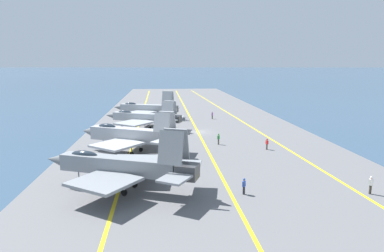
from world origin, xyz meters
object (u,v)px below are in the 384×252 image
Objects in this scene: crew_green_vest at (219,138)px; crew_white_vest at (371,184)px; crew_purple_vest at (212,115)px; parked_jet_nearest at (121,165)px; parked_jet_third at (144,117)px; parked_jet_second at (130,135)px; crew_blue_vest at (244,185)px; parked_jet_fourth at (147,108)px; crew_red_vest at (267,144)px.

crew_white_vest is at bearing -152.30° from crew_green_vest.
crew_green_vest is at bearing 173.85° from crew_purple_vest.
parked_jet_nearest is 31.98m from parked_jet_third.
parked_jet_second is 33.52m from crew_purple_vest.
crew_blue_vest is at bearing -143.42° from parked_jet_second.
parked_jet_nearest is at bearing -178.50° from parked_jet_second.
parked_jet_nearest is 24.88m from crew_white_vest.
parked_jet_second is at bearing 1.50° from parked_jet_nearest.
parked_jet_nearest is 9.11× the size of crew_white_vest.
parked_jet_fourth is at bearing -1.73° from parked_jet_second.
parked_jet_fourth is at bearing 0.34° from parked_jet_third.
crew_red_vest is at bearing -89.03° from parked_jet_second.
parked_jet_nearest is 9.97× the size of crew_red_vest.
parked_jet_third reaches higher than crew_purple_vest.
crew_green_vest is (4.19, -13.44, -1.71)m from parked_jet_second.
crew_purple_vest is at bearing -6.15° from crew_green_vest.
crew_white_vest is (-17.86, -25.02, -1.68)m from parked_jet_second.
parked_jet_second reaches higher than parked_jet_third.
parked_jet_nearest is at bearing 127.37° from crew_red_vest.
parked_jet_nearest is at bearing 80.23° from crew_blue_vest.
crew_red_vest is at bearing -52.63° from parked_jet_nearest.
parked_jet_fourth is at bearing 25.96° from crew_white_vest.
parked_jet_second reaches higher than crew_blue_vest.
crew_red_vest is at bearing -131.45° from parked_jet_third.
parked_jet_second reaches higher than crew_green_vest.
parked_jet_fourth is (31.56, -0.95, -0.30)m from parked_jet_second.
crew_blue_vest is (-34.06, -11.46, -1.56)m from parked_jet_third.
parked_jet_fourth reaches higher than crew_green_vest.
parked_jet_second is (14.75, 0.39, 0.04)m from parked_jet_nearest.
parked_jet_third is 19.42m from crew_purple_vest.
parked_jet_third reaches higher than crew_green_vest.
crew_white_vest is at bearing -169.36° from crew_purple_vest.
parked_jet_nearest is 10.02× the size of crew_purple_vest.
crew_blue_vest is at bearing -166.59° from parked_jet_fourth.
crew_white_vest is (-35.08, -23.98, -1.47)m from parked_jet_third.
crew_red_vest is (-3.84, -6.70, -0.06)m from crew_green_vest.
parked_jet_fourth is at bearing 13.41° from crew_blue_vest.
crew_white_vest reaches higher than crew_red_vest.
crew_red_vest reaches higher than crew_purple_vest.
parked_jet_second is 14.19m from crew_green_vest.
parked_jet_nearest is 46.32m from parked_jet_fourth.
crew_purple_vest is (44.07, -15.77, -1.74)m from parked_jet_nearest.
crew_white_vest is at bearing -165.02° from crew_red_vest.
crew_purple_vest is 48.00m from crew_white_vest.
crew_blue_vest is at bearing 175.47° from crew_purple_vest.
crew_white_vest is 18.84m from crew_red_vest.
parked_jet_second is at bearing 151.15° from crew_purple_vest.
parked_jet_fourth is 30.13m from crew_green_vest.
crew_blue_vest is 0.91× the size of crew_white_vest.
crew_purple_vest is at bearing 10.64° from crew_white_vest.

